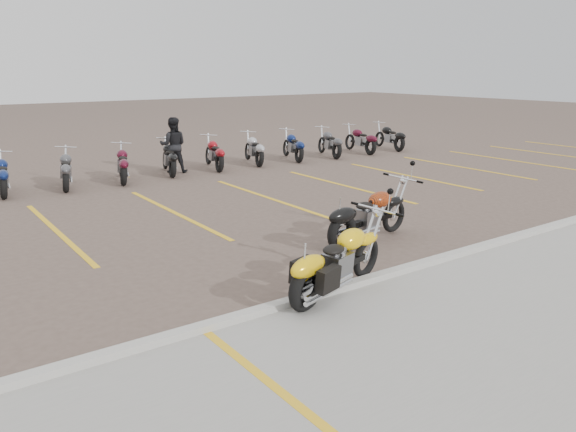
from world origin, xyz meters
name	(u,v)px	position (x,y,z in m)	size (l,w,h in m)	color
ground	(267,258)	(0.00, 0.00, 0.00)	(100.00, 100.00, 0.00)	brown
concrete_apron	(473,358)	(0.00, -4.50, 0.01)	(60.00, 5.00, 0.01)	#9E9B93
curb	(338,289)	(0.00, -2.00, 0.06)	(60.00, 0.18, 0.12)	#ADAAA3
parking_stripes	(175,213)	(0.00, 4.00, 0.00)	(38.00, 5.50, 0.01)	gold
apron_stripe	(323,427)	(-2.30, -4.50, 0.01)	(0.12, 5.00, 0.00)	gold
yellow_cruiser	(335,265)	(-0.09, -2.02, 0.48)	(2.30, 0.81, 0.97)	black
flame_cruiser	(366,218)	(2.14, -0.33, 0.48)	(2.36, 0.53, 0.98)	black
person_b	(173,145)	(2.23, 8.94, 0.90)	(0.88, 0.68, 1.81)	black
bg_bike_row	(168,157)	(1.97, 8.80, 0.55)	(20.84, 2.09, 1.10)	black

